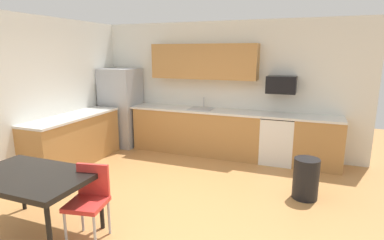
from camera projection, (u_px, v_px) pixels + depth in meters
ground_plane at (166, 203)px, 4.34m from camera, size 12.00×12.00×0.00m
wall_back at (220, 88)px, 6.46m from camera, size 5.80×0.10×2.70m
wall_left at (17, 99)px, 4.98m from camera, size 0.10×5.80×2.70m
cabinet_run_back at (197, 132)px, 6.47m from camera, size 2.70×0.60×0.90m
cabinet_run_back_right at (318, 143)px, 5.64m from camera, size 0.85×0.60×0.90m
cabinet_run_left at (74, 141)px, 5.78m from camera, size 0.60×2.00×0.90m
countertop_back at (215, 111)px, 6.23m from camera, size 4.80×0.64×0.04m
countertop_left at (72, 117)px, 5.68m from camera, size 0.64×2.00×0.04m
upper_cabinets_back at (204, 61)px, 6.25m from camera, size 2.20×0.34×0.70m
refrigerator at (122, 107)px, 6.94m from camera, size 0.76×0.70×1.73m
oven_range at (277, 139)px, 5.89m from camera, size 0.60×0.60×0.91m
microwave at (281, 85)px, 5.76m from camera, size 0.54×0.36×0.32m
sink_basin at (201, 112)px, 6.35m from camera, size 0.48×0.40×0.14m
sink_faucet at (204, 103)px, 6.48m from camera, size 0.02×0.02×0.24m
dining_table at (30, 179)px, 3.46m from camera, size 1.40×0.90×0.75m
chair_near_table at (89, 197)px, 3.44m from camera, size 0.47×0.47×0.85m
trash_bin at (306, 179)px, 4.44m from camera, size 0.36×0.36×0.60m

